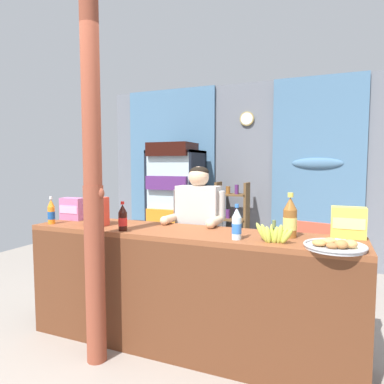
# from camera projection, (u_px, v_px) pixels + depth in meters

# --- Properties ---
(ground_plane) EXTENTS (8.03, 8.03, 0.00)m
(ground_plane) POSITION_uv_depth(u_px,v_px,m) (209.00, 304.00, 3.63)
(ground_plane) COLOR gray
(back_wall_curtained) EXTENTS (4.83, 0.22, 2.74)m
(back_wall_curtained) POSITION_uv_depth(u_px,v_px,m) (247.00, 170.00, 5.28)
(back_wall_curtained) COLOR slate
(back_wall_curtained) RESTS_ON ground
(stall_counter) EXTENTS (2.69, 0.57, 0.97)m
(stall_counter) POSITION_uv_depth(u_px,v_px,m) (179.00, 281.00, 2.65)
(stall_counter) COLOR brown
(stall_counter) RESTS_ON ground
(timber_post) EXTENTS (0.17, 0.15, 2.69)m
(timber_post) POSITION_uv_depth(u_px,v_px,m) (93.00, 193.00, 2.49)
(timber_post) COLOR brown
(timber_post) RESTS_ON ground
(drink_fridge) EXTENTS (0.76, 0.69, 1.82)m
(drink_fridge) POSITION_uv_depth(u_px,v_px,m) (175.00, 197.00, 5.17)
(drink_fridge) COLOR black
(drink_fridge) RESTS_ON ground
(bottle_shelf_rack) EXTENTS (0.48, 0.28, 1.24)m
(bottle_shelf_rack) POSITION_uv_depth(u_px,v_px,m) (232.00, 222.00, 5.06)
(bottle_shelf_rack) COLOR brown
(bottle_shelf_rack) RESTS_ON ground
(plastic_lawn_chair) EXTENTS (0.53, 0.53, 0.86)m
(plastic_lawn_chair) POSITION_uv_depth(u_px,v_px,m) (316.00, 252.00, 3.88)
(plastic_lawn_chair) COLOR #E5563D
(plastic_lawn_chair) RESTS_ON ground
(shopkeeper) EXTENTS (0.51, 0.42, 1.48)m
(shopkeeper) POSITION_uv_depth(u_px,v_px,m) (198.00, 226.00, 3.14)
(shopkeeper) COLOR #28282D
(shopkeeper) RESTS_ON ground
(soda_bottle_iced_tea) EXTENTS (0.10, 0.10, 0.33)m
(soda_bottle_iced_tea) POSITION_uv_depth(u_px,v_px,m) (290.00, 218.00, 2.46)
(soda_bottle_iced_tea) COLOR brown
(soda_bottle_iced_tea) RESTS_ON stall_counter
(soda_bottle_orange_soda) EXTENTS (0.06, 0.06, 0.25)m
(soda_bottle_orange_soda) POSITION_uv_depth(u_px,v_px,m) (51.00, 212.00, 3.02)
(soda_bottle_orange_soda) COLOR orange
(soda_bottle_orange_soda) RESTS_ON stall_counter
(soda_bottle_cola) EXTENTS (0.07, 0.07, 0.24)m
(soda_bottle_cola) POSITION_uv_depth(u_px,v_px,m) (123.00, 218.00, 2.71)
(soda_bottle_cola) COLOR black
(soda_bottle_cola) RESTS_ON stall_counter
(soda_bottle_water) EXTENTS (0.07, 0.07, 0.25)m
(soda_bottle_water) POSITION_uv_depth(u_px,v_px,m) (237.00, 224.00, 2.39)
(soda_bottle_water) COLOR silver
(soda_bottle_water) RESTS_ON stall_counter
(snack_box_crackers) EXTENTS (0.18, 0.13, 0.25)m
(snack_box_crackers) POSITION_uv_depth(u_px,v_px,m) (97.00, 211.00, 2.93)
(snack_box_crackers) COLOR #E5422D
(snack_box_crackers) RESTS_ON stall_counter
(snack_box_wafer) EXTENTS (0.23, 0.12, 0.21)m
(snack_box_wafer) POSITION_uv_depth(u_px,v_px,m) (73.00, 209.00, 3.25)
(snack_box_wafer) COLOR #B76699
(snack_box_wafer) RESTS_ON stall_counter
(snack_box_instant_noodle) EXTENTS (0.24, 0.14, 0.22)m
(snack_box_instant_noodle) POSITION_uv_depth(u_px,v_px,m) (348.00, 222.00, 2.46)
(snack_box_instant_noodle) COLOR #EAD14C
(snack_box_instant_noodle) RESTS_ON stall_counter
(pastry_tray) EXTENTS (0.38, 0.38, 0.07)m
(pastry_tray) POSITION_uv_depth(u_px,v_px,m) (335.00, 245.00, 2.13)
(pastry_tray) COLOR #BCBCC1
(pastry_tray) RESTS_ON stall_counter
(banana_bunch) EXTENTS (0.27, 0.06, 0.16)m
(banana_bunch) POSITION_uv_depth(u_px,v_px,m) (274.00, 234.00, 2.29)
(banana_bunch) COLOR #B7C647
(banana_bunch) RESTS_ON stall_counter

